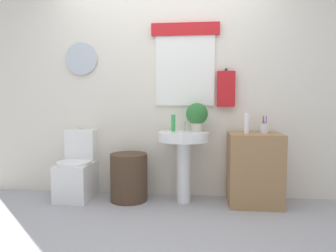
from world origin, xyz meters
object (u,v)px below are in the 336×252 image
(pedestal_sink, at_px, (184,148))
(toilet, at_px, (78,172))
(lotion_bottle, at_px, (247,123))
(wooden_cabinet, at_px, (254,169))
(toothbrush_cup, at_px, (264,128))
(laundry_hamper, at_px, (129,177))
(potted_plant, at_px, (197,115))
(soap_bottle, at_px, (173,123))

(pedestal_sink, bearing_deg, toilet, 178.34)
(pedestal_sink, height_order, lotion_bottle, lotion_bottle)
(toilet, bearing_deg, wooden_cabinet, -1.03)
(lotion_bottle, height_order, toothbrush_cup, lotion_bottle)
(laundry_hamper, bearing_deg, wooden_cabinet, 0.00)
(laundry_hamper, xyz_separation_m, potted_plant, (0.75, 0.06, 0.70))
(potted_plant, distance_m, lotion_bottle, 0.54)
(laundry_hamper, xyz_separation_m, pedestal_sink, (0.61, 0.00, 0.34))
(toothbrush_cup, bearing_deg, lotion_bottle, -162.80)
(laundry_hamper, height_order, potted_plant, potted_plant)
(wooden_cabinet, relative_size, soap_bottle, 4.21)
(toilet, distance_m, pedestal_sink, 1.26)
(potted_plant, bearing_deg, toilet, -178.98)
(laundry_hamper, height_order, toothbrush_cup, toothbrush_cup)
(laundry_hamper, relative_size, lotion_bottle, 2.42)
(toothbrush_cup, bearing_deg, pedestal_sink, -178.68)
(soap_bottle, bearing_deg, pedestal_sink, -22.62)
(soap_bottle, height_order, toothbrush_cup, soap_bottle)
(pedestal_sink, bearing_deg, lotion_bottle, -3.46)
(wooden_cabinet, relative_size, lotion_bottle, 3.53)
(toilet, bearing_deg, lotion_bottle, -2.29)
(toilet, height_order, wooden_cabinet, toilet)
(wooden_cabinet, relative_size, toothbrush_cup, 4.17)
(lotion_bottle, bearing_deg, wooden_cabinet, 22.51)
(laundry_hamper, height_order, pedestal_sink, pedestal_sink)
(potted_plant, bearing_deg, soap_bottle, -177.80)
(toilet, bearing_deg, toothbrush_cup, -0.44)
(potted_plant, height_order, toothbrush_cup, potted_plant)
(laundry_hamper, distance_m, toothbrush_cup, 1.57)
(toilet, bearing_deg, laundry_hamper, -3.33)
(toilet, height_order, toothbrush_cup, toothbrush_cup)
(toilet, xyz_separation_m, wooden_cabinet, (1.98, -0.04, 0.08))
(pedestal_sink, relative_size, lotion_bottle, 3.57)
(toilet, height_order, potted_plant, potted_plant)
(wooden_cabinet, height_order, toothbrush_cup, toothbrush_cup)
(soap_bottle, bearing_deg, wooden_cabinet, -3.26)
(pedestal_sink, distance_m, potted_plant, 0.39)
(toilet, relative_size, laundry_hamper, 1.51)
(wooden_cabinet, bearing_deg, potted_plant, 174.46)
(laundry_hamper, relative_size, soap_bottle, 2.88)
(toothbrush_cup, bearing_deg, toilet, 179.56)
(lotion_bottle, xyz_separation_m, toothbrush_cup, (0.19, 0.06, -0.06))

